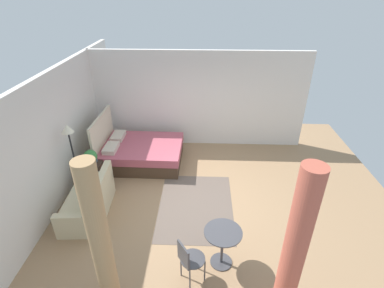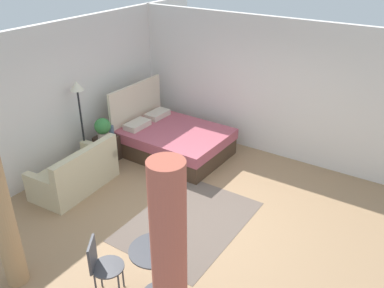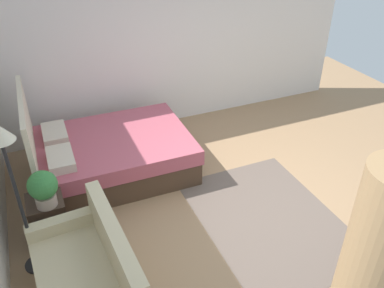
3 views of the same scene
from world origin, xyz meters
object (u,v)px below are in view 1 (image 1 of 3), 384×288
Objects in this scene: bed at (140,152)px; balcony_table at (222,242)px; couch at (90,202)px; floor_lamp at (70,140)px; potted_plant at (91,158)px; nightstand at (94,173)px; cafe_chair_near_window at (189,258)px; vase at (95,158)px.

bed is 2.87× the size of balcony_table.
floor_lamp is (0.69, 0.47, 1.13)m from couch.
floor_lamp reaches higher than potted_plant.
nightstand is (1.10, 0.27, -0.02)m from couch.
potted_plant is at bearing -165.07° from nightstand.
balcony_table is at bearing -55.97° from cafe_chair_near_window.
vase is at bearing 11.39° from couch.
balcony_table is (-3.23, -2.08, 0.20)m from bed.
balcony_table is (-2.27, -3.03, 0.25)m from nightstand.
cafe_chair_near_window reaches higher than couch.
cafe_chair_near_window is at bearing -138.57° from vase.
nightstand is 3.80m from balcony_table.
couch is at bearing -145.39° from floor_lamp.
couch is 3.01m from balcony_table.
potted_plant is 3.54m from cafe_chair_near_window.
floor_lamp is at bearing 139.87° from bed.
bed reaches higher than vase.
floor_lamp is (-0.41, 0.21, 1.14)m from nightstand.
vase is at bearing 0.48° from potted_plant.
bed reaches higher than potted_plant.
vase is 0.25× the size of balcony_table.
cafe_chair_near_window is at bearing -125.24° from couch.
floor_lamp reaches higher than couch.
floor_lamp is 3.60m from cafe_chair_near_window.
vase is at bearing 132.32° from bed.
couch is 3.59× the size of potted_plant.
bed is 3.85m from balcony_table.
bed is 1.29m from vase.
bed is 4.93× the size of potted_plant.
floor_lamp is 2.37× the size of balcony_table.
couch is 1.29m from vase.
nightstand is 0.52m from potted_plant.
potted_plant reaches higher than couch.
potted_plant reaches higher than cafe_chair_near_window.
cafe_chair_near_window is (-0.38, 0.56, 0.01)m from balcony_table.
vase is (-0.84, 0.92, 0.31)m from bed.
cafe_chair_near_window is at bearing -129.97° from floor_lamp.
floor_lamp reaches higher than bed.
potted_plant is 3.72m from balcony_table.
couch reaches higher than nightstand.
couch is at bearing -168.61° from vase.
floor_lamp is at bearing 50.03° from cafe_chair_near_window.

